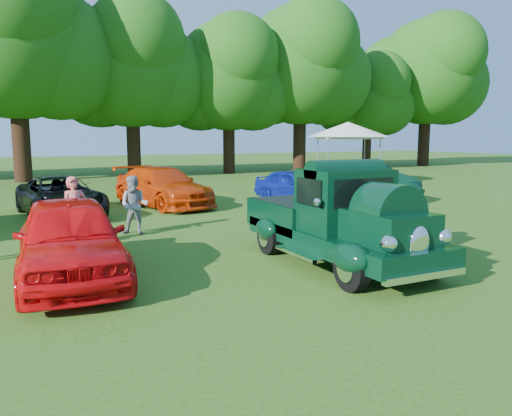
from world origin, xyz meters
name	(u,v)px	position (x,y,z in m)	size (l,w,h in m)	color
ground	(247,272)	(0.00, 0.00, 0.00)	(120.00, 120.00, 0.00)	#274C11
hero_pickup	(337,223)	(1.93, -0.21, 0.84)	(2.32, 4.97, 1.94)	black
red_convertible	(70,239)	(-3.09, 0.92, 0.76)	(1.79, 4.44, 1.51)	red
back_car_black	(61,197)	(-2.59, 8.69, 0.64)	(2.13, 4.62, 1.28)	black
back_car_orange	(163,187)	(1.03, 9.58, 0.72)	(2.02, 4.97, 1.44)	#BB2E06
back_car_blue	(296,186)	(5.99, 8.28, 0.65)	(1.53, 3.81, 1.30)	navy
back_car_green	(364,180)	(9.05, 8.01, 0.79)	(1.68, 4.82, 1.59)	black
spectator_pink	(75,211)	(-2.66, 3.97, 0.82)	(0.60, 0.39, 1.64)	#D05956
spectator_grey	(134,205)	(-1.10, 4.67, 0.78)	(0.76, 0.59, 1.56)	gray
canopy_tent	(348,130)	(12.59, 13.95, 2.90)	(5.78, 5.78, 3.34)	silver
tree_line	(94,60)	(0.95, 24.09, 7.15)	(65.97, 10.75, 12.45)	black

